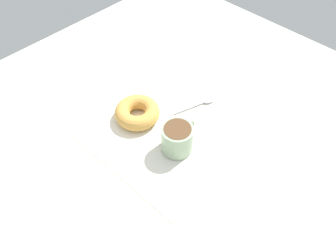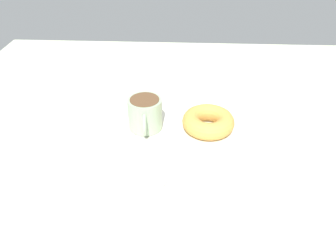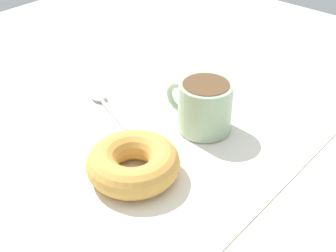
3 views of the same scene
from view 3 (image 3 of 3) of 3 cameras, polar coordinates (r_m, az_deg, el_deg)
The scene contains 5 objects.
ground_plane at distance 69.68cm, azimuth -0.82°, elevation -0.97°, with size 120.00×120.00×2.00cm, color beige.
napkin at distance 66.78cm, azimuth 0.00°, elevation -1.52°, with size 35.48×35.48×0.30cm, color white.
coffee_cup at distance 66.87cm, azimuth 4.39°, elevation 2.52°, with size 10.68×7.76×7.40cm.
donut at distance 59.07cm, azimuth -4.27°, elevation -4.53°, with size 11.90×11.90×3.99cm, color gold.
spoon at distance 75.13cm, azimuth -8.02°, elevation 3.08°, with size 12.46×5.40×0.90cm.
Camera 3 is at (-38.73, 41.67, 39.25)cm, focal length 50.00 mm.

